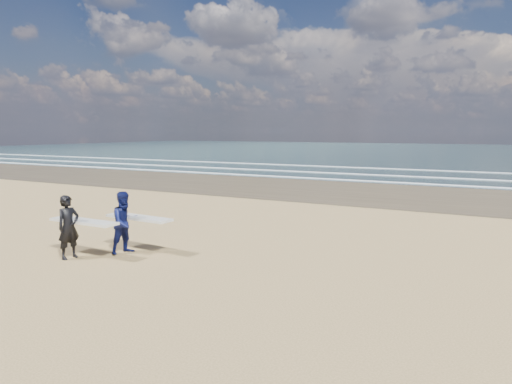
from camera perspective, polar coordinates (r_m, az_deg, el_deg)
The scene contains 2 objects.
surfer_near at distance 13.56m, azimuth -22.15°, elevation -3.99°, with size 2.21×0.97×1.76m.
surfer_far at distance 13.61m, azimuth -15.91°, elevation -3.65°, with size 2.23×1.18×1.79m.
Camera 1 is at (10.26, -8.54, 3.51)m, focal length 32.00 mm.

